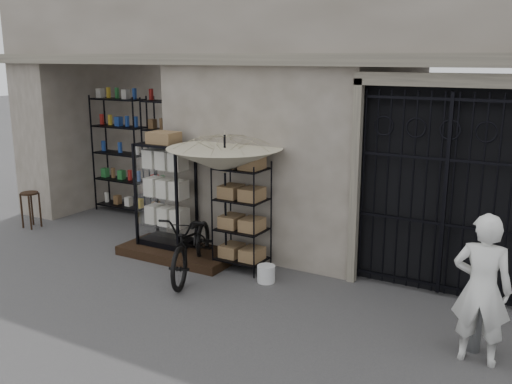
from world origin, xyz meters
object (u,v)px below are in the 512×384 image
Objects in this scene: white_bucket at (266,274)px; steel_bollard at (476,318)px; wire_rack at (242,217)px; bicycle at (193,274)px; wooden_stool at (31,209)px; market_umbrella at (225,154)px; shopkeeper at (475,360)px; display_cabinet at (166,200)px.

white_bucket is 0.33× the size of steel_bollard.
wire_rack is 1.16m from bicycle.
steel_bollard is (3.67, -0.91, -0.44)m from wire_rack.
market_umbrella is at bearing 1.34° from wooden_stool.
market_umbrella is at bearing -17.64° from shopkeeper.
market_umbrella is at bearing 167.94° from steel_bollard.
steel_bollard is at bearing -12.06° from market_umbrella.
white_bucket is at bearing 3.26° from display_cabinet.
white_bucket is at bearing -23.24° from wire_rack.
steel_bollard is (3.92, -0.84, -1.43)m from market_umbrella.
steel_bollard is 0.48× the size of shopkeeper.
wire_rack is 0.99m from white_bucket.
white_bucket is 0.16× the size of shopkeeper.
wooden_stool is at bearing 178.57° from white_bucket.
steel_bollard is (4.18, -0.30, 0.41)m from bicycle.
shopkeeper is (8.48, -0.95, -0.37)m from wooden_stool.
wire_rack is 3.98m from shopkeeper.
white_bucket is at bearing -5.36° from bicycle.
market_umbrella is 1.93m from white_bucket.
market_umbrella is 4.51m from shopkeeper.
steel_bollard is (3.05, -0.60, 0.28)m from white_bucket.
market_umbrella reaches higher than bicycle.
bicycle is 4.27m from shopkeeper.
wooden_stool reaches higher than shopkeeper.
wire_rack is 3.80m from steel_bollard.
market_umbrella is 1.50× the size of shopkeeper.
steel_bollard reaches higher than shopkeeper.
wooden_stool is at bearing 153.91° from bicycle.
display_cabinet is 3.30m from wooden_stool.
market_umbrella is 1.94m from bicycle.
steel_bollard is at bearing -4.98° from wooden_stool.
wire_rack is at bearing 153.37° from white_bucket.
white_bucket is 0.14× the size of bicycle.
market_umbrella is at bearing 164.58° from white_bucket.
bicycle is at bearing -126.99° from wire_rack.
display_cabinet is 1.49m from bicycle.
white_bucket is (2.12, -0.31, -0.80)m from display_cabinet.
display_cabinet is 7.01× the size of white_bucket.
market_umbrella is (-0.26, -0.07, 1.00)m from wire_rack.
display_cabinet reaches higher than white_bucket.
display_cabinet is 5.43m from shopkeeper.
wire_rack is 1.01× the size of shopkeeper.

